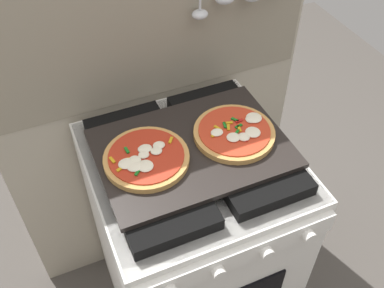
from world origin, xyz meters
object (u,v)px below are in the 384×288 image
at_px(pizza_left, 146,157).
at_px(pizza_right, 235,132).
at_px(baking_tray, 192,148).
at_px(stove, 192,237).

height_order(pizza_left, pizza_right, same).
xyz_separation_m(baking_tray, pizza_right, (0.13, -0.01, 0.02)).
distance_m(stove, baking_tray, 0.46).
xyz_separation_m(stove, pizza_right, (0.13, -0.01, 0.48)).
height_order(stove, baking_tray, baking_tray).
xyz_separation_m(stove, baking_tray, (0.00, 0.00, 0.46)).
bearing_deg(pizza_left, pizza_right, -1.77).
height_order(baking_tray, pizza_right, pizza_right).
bearing_deg(pizza_right, stove, 177.57).
relative_size(baking_tray, pizza_right, 2.27).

